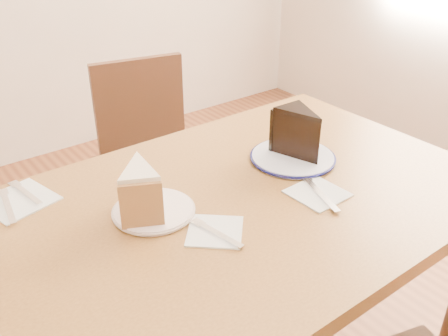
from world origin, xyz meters
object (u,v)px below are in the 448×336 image
Objects in this scene: plate_cream at (154,211)px; chair_far at (154,162)px; carrot_cake at (140,189)px; table at (244,228)px; chocolate_cake at (302,136)px; plate_navy at (293,157)px.

chair_far is at bearing 61.17° from plate_cream.
chair_far is 6.80× the size of carrot_cake.
carrot_cake is (-0.39, -0.66, 0.34)m from chair_far.
table is 0.29m from carrot_cake.
carrot_cake reaches higher than chair_far.
carrot_cake is at bearing -2.98° from chocolate_cake.
chocolate_cake reaches higher than chair_far.
table is at bearing 12.83° from chocolate_cake.
chair_far is 0.74m from plate_navy.
plate_cream is 0.81× the size of plate_navy.
chocolate_cake is (0.23, 0.05, 0.17)m from table.
plate_cream and plate_navy have the same top height.
plate_cream is 0.43m from plate_navy.
plate_navy is at bearing -41.59° from chocolate_cake.
chocolate_cake reaches higher than carrot_cake.
chocolate_cake is at bearing -42.67° from plate_navy.
carrot_cake is at bearing 160.65° from table.
table is at bearing 7.13° from carrot_cake.
chair_far is at bearing -82.77° from chocolate_cake.
chocolate_cake reaches higher than plate_navy.
table is 9.22× the size of chocolate_cake.
chair_far is 0.82m from plate_cream.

